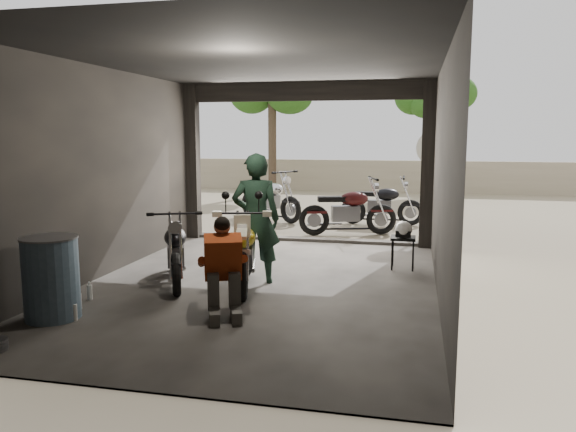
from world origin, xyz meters
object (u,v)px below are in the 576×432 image
at_px(left_bike, 176,246).
at_px(outside_bike_c, 382,201).
at_px(stool, 403,241).
at_px(helmet, 403,229).
at_px(main_bike, 245,247).
at_px(mechanic, 224,270).
at_px(sign_post, 433,165).
at_px(outside_bike_a, 270,195).
at_px(rider, 256,219).
at_px(outside_bike_b, 348,206).
at_px(oil_drum, 51,279).

relative_size(left_bike, outside_bike_c, 0.96).
height_order(stool, helmet, helmet).
height_order(main_bike, mechanic, main_bike).
relative_size(left_bike, sign_post, 0.74).
bearing_deg(outside_bike_a, helmet, -110.56).
height_order(mechanic, helmet, mechanic).
relative_size(left_bike, stool, 3.08).
xyz_separation_m(left_bike, helmet, (3.24, 1.56, 0.11)).
xyz_separation_m(outside_bike_c, stool, (0.61, -4.56, -0.12)).
height_order(rider, stool, rider).
bearing_deg(helmet, outside_bike_b, 107.40).
bearing_deg(outside_bike_b, rider, 151.60).
height_order(left_bike, sign_post, sign_post).
distance_m(main_bike, sign_post, 5.81).
xyz_separation_m(main_bike, outside_bike_c, (1.58, 6.15, -0.01)).
height_order(rider, sign_post, sign_post).
distance_m(mechanic, stool, 3.57).
height_order(oil_drum, sign_post, sign_post).
relative_size(left_bike, oil_drum, 1.69).
height_order(helmet, sign_post, sign_post).
relative_size(mechanic, stool, 2.14).
height_order(main_bike, oil_drum, main_bike).
bearing_deg(outside_bike_b, helmet, -174.85).
distance_m(outside_bike_c, mechanic, 7.62).
bearing_deg(main_bike, sign_post, 47.14).
bearing_deg(rider, left_bike, 0.06).
bearing_deg(left_bike, outside_bike_a, 67.44).
relative_size(main_bike, sign_post, 0.79).
relative_size(left_bike, helmet, 5.71).
height_order(outside_bike_c, mechanic, outside_bike_c).
xyz_separation_m(helmet, sign_post, (0.54, 3.51, 0.84)).
xyz_separation_m(stool, helmet, (0.00, -0.05, 0.21)).
bearing_deg(mechanic, outside_bike_c, 56.93).
distance_m(outside_bike_b, helmet, 3.27).
distance_m(main_bike, outside_bike_c, 6.35).
bearing_deg(oil_drum, sign_post, 56.74).
height_order(left_bike, oil_drum, left_bike).
height_order(outside_bike_a, outside_bike_b, outside_bike_a).
bearing_deg(outside_bike_c, sign_post, -134.59).
distance_m(outside_bike_b, sign_post, 2.05).
distance_m(outside_bike_b, rider, 4.40).
distance_m(left_bike, sign_post, 6.40).
bearing_deg(stool, mechanic, -124.84).
bearing_deg(helmet, outside_bike_c, 92.57).
relative_size(main_bike, stool, 3.29).
bearing_deg(left_bike, sign_post, 28.98).
xyz_separation_m(outside_bike_b, oil_drum, (-2.76, -6.42, -0.13)).
relative_size(outside_bike_a, outside_bike_b, 1.02).
height_order(main_bike, outside_bike_c, main_bike).
distance_m(outside_bike_a, oil_drum, 8.11).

